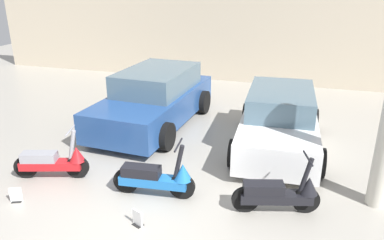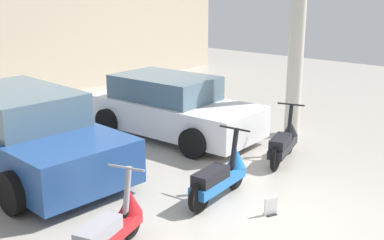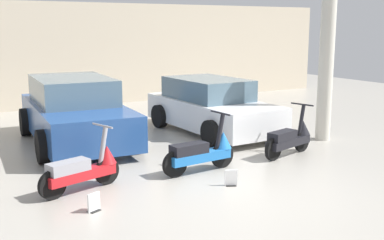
# 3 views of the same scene
# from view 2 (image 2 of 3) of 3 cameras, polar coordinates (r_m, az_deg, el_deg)

# --- Properties ---
(ground_plane) EXTENTS (28.00, 28.00, 0.00)m
(ground_plane) POSITION_cam_2_polar(r_m,az_deg,el_deg) (6.88, 9.22, -11.49)
(ground_plane) COLOR #9E998E
(scooter_front_left) EXTENTS (1.37, 0.67, 0.99)m
(scooter_front_left) POSITION_cam_2_polar(r_m,az_deg,el_deg) (5.94, -9.49, -12.40)
(scooter_front_left) COLOR black
(scooter_front_left) RESTS_ON ground_plane
(scooter_front_right) EXTENTS (1.46, 0.53, 1.02)m
(scooter_front_right) POSITION_cam_2_polar(r_m,az_deg,el_deg) (7.28, 3.42, -6.60)
(scooter_front_right) COLOR black
(scooter_front_right) RESTS_ON ground_plane
(scooter_front_center) EXTENTS (1.39, 0.65, 0.99)m
(scooter_front_center) POSITION_cam_2_polar(r_m,az_deg,el_deg) (8.98, 10.86, -2.55)
(scooter_front_center) COLOR black
(scooter_front_center) RESTS_ON ground_plane
(car_rear_left) EXTENTS (2.21, 4.27, 1.42)m
(car_rear_left) POSITION_cam_2_polar(r_m,az_deg,el_deg) (8.67, -19.33, -1.57)
(car_rear_left) COLOR navy
(car_rear_left) RESTS_ON ground_plane
(car_rear_center) EXTENTS (1.95, 3.83, 1.28)m
(car_rear_center) POSITION_cam_2_polar(r_m,az_deg,el_deg) (10.20, -2.48, 1.48)
(car_rear_center) COLOR white
(car_rear_center) RESTS_ON ground_plane
(placard_near_right_scooter) EXTENTS (0.20, 0.17, 0.26)m
(placard_near_right_scooter) POSITION_cam_2_polar(r_m,az_deg,el_deg) (6.96, 9.31, -10.15)
(placard_near_right_scooter) COLOR black
(placard_near_right_scooter) RESTS_ON ground_plane
(support_column_side) EXTENTS (0.32, 0.32, 3.25)m
(support_column_side) POSITION_cam_2_polar(r_m,az_deg,el_deg) (10.34, 12.17, 7.06)
(support_column_side) COLOR beige
(support_column_side) RESTS_ON ground_plane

